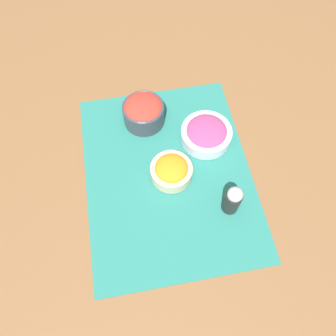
# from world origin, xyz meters

# --- Properties ---
(ground_plane) EXTENTS (3.00, 3.00, 0.00)m
(ground_plane) POSITION_xyz_m (0.00, 0.00, 0.00)
(ground_plane) COLOR brown
(placemat) EXTENTS (0.60, 0.46, 0.00)m
(placemat) POSITION_xyz_m (0.00, 0.00, 0.00)
(placemat) COLOR #236B60
(placemat) RESTS_ON ground_plane
(tomato_bowl) EXTENTS (0.12, 0.12, 0.08)m
(tomato_bowl) POSITION_xyz_m (-0.19, -0.04, 0.05)
(tomato_bowl) COLOR #333842
(tomato_bowl) RESTS_ON placemat
(carrot_bowl) EXTENTS (0.12, 0.12, 0.06)m
(carrot_bowl) POSITION_xyz_m (0.01, 0.01, 0.03)
(carrot_bowl) COLOR #C6B28E
(carrot_bowl) RESTS_ON placemat
(onion_bowl) EXTENTS (0.15, 0.15, 0.06)m
(onion_bowl) POSITION_xyz_m (-0.09, 0.13, 0.03)
(onion_bowl) COLOR silver
(onion_bowl) RESTS_ON placemat
(pepper_shaker) EXTENTS (0.04, 0.04, 0.11)m
(pepper_shaker) POSITION_xyz_m (0.13, 0.14, 0.06)
(pepper_shaker) COLOR black
(pepper_shaker) RESTS_ON placemat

